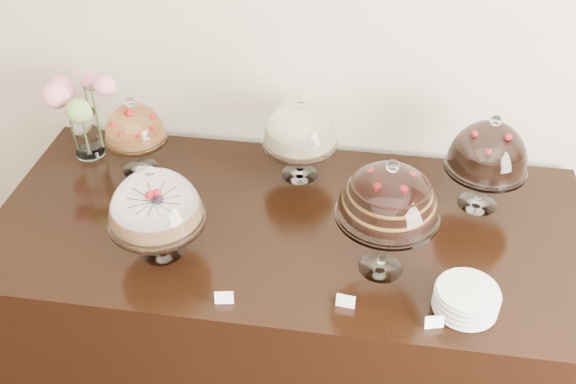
# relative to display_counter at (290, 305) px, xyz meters

# --- Properties ---
(wall_back) EXTENTS (5.00, 0.04, 3.00)m
(wall_back) POSITION_rel_display_counter_xyz_m (-0.12, 0.55, 1.05)
(wall_back) COLOR beige
(wall_back) RESTS_ON ground
(display_counter) EXTENTS (2.20, 1.00, 0.90)m
(display_counter) POSITION_rel_display_counter_xyz_m (0.00, 0.00, 0.00)
(display_counter) COLOR black
(display_counter) RESTS_ON ground
(cake_stand_sugar_sponge) EXTENTS (0.33, 0.33, 0.36)m
(cake_stand_sugar_sponge) POSITION_rel_display_counter_xyz_m (-0.42, -0.22, 0.67)
(cake_stand_sugar_sponge) COLOR white
(cake_stand_sugar_sponge) RESTS_ON display_counter
(cake_stand_choco_layer) EXTENTS (0.33, 0.33, 0.44)m
(cake_stand_choco_layer) POSITION_rel_display_counter_xyz_m (0.34, -0.19, 0.76)
(cake_stand_choco_layer) COLOR white
(cake_stand_choco_layer) RESTS_ON display_counter
(cake_stand_cheesecake) EXTENTS (0.30, 0.30, 0.36)m
(cake_stand_cheesecake) POSITION_rel_display_counter_xyz_m (-0.01, 0.30, 0.67)
(cake_stand_cheesecake) COLOR white
(cake_stand_cheesecake) RESTS_ON display_counter
(cake_stand_dark_choco) EXTENTS (0.30, 0.30, 0.39)m
(cake_stand_dark_choco) POSITION_rel_display_counter_xyz_m (0.69, 0.21, 0.69)
(cake_stand_dark_choco) COLOR white
(cake_stand_dark_choco) RESTS_ON display_counter
(cake_stand_fruit_tart) EXTENTS (0.25, 0.25, 0.33)m
(cake_stand_fruit_tart) POSITION_rel_display_counter_xyz_m (-0.65, 0.24, 0.65)
(cake_stand_fruit_tart) COLOR white
(cake_stand_fruit_tart) RESTS_ON display_counter
(flower_vase) EXTENTS (0.33, 0.28, 0.37)m
(flower_vase) POSITION_rel_display_counter_xyz_m (-0.91, 0.31, 0.67)
(flower_vase) COLOR white
(flower_vase) RESTS_ON display_counter
(plate_stack) EXTENTS (0.20, 0.20, 0.08)m
(plate_stack) POSITION_rel_display_counter_xyz_m (0.61, -0.33, 0.49)
(plate_stack) COLOR silver
(plate_stack) RESTS_ON display_counter
(price_card_left) EXTENTS (0.06, 0.03, 0.04)m
(price_card_left) POSITION_rel_display_counter_xyz_m (-0.15, -0.42, 0.47)
(price_card_left) COLOR white
(price_card_left) RESTS_ON display_counter
(price_card_right) EXTENTS (0.06, 0.03, 0.04)m
(price_card_right) POSITION_rel_display_counter_xyz_m (0.51, -0.42, 0.47)
(price_card_right) COLOR white
(price_card_right) RESTS_ON display_counter
(price_card_extra) EXTENTS (0.06, 0.02, 0.04)m
(price_card_extra) POSITION_rel_display_counter_xyz_m (0.23, -0.38, 0.47)
(price_card_extra) COLOR white
(price_card_extra) RESTS_ON display_counter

